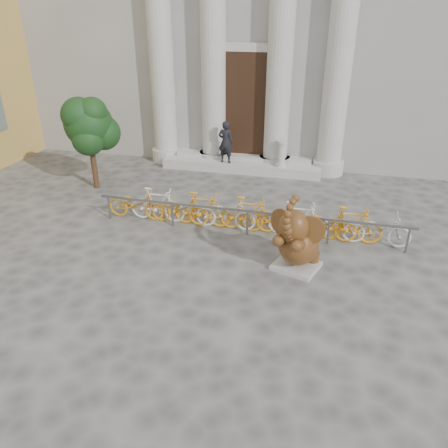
% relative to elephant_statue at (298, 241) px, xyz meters
% --- Properties ---
extents(ground, '(80.00, 80.00, 0.00)m').
position_rel_elephant_statue_xyz_m(ground, '(-2.72, -2.75, -0.72)').
color(ground, '#474442').
rests_on(ground, ground).
extents(entrance_steps, '(6.00, 1.20, 0.36)m').
position_rel_elephant_statue_xyz_m(entrance_steps, '(-2.72, 6.65, -0.54)').
color(entrance_steps, '#A8A59E').
rests_on(entrance_steps, ground).
extents(elephant_statue, '(1.33, 1.58, 1.99)m').
position_rel_elephant_statue_xyz_m(elephant_statue, '(0.00, 0.00, 0.00)').
color(elephant_statue, '#A8A59E').
rests_on(elephant_statue, ground).
extents(bike_rack, '(8.60, 0.53, 1.00)m').
position_rel_elephant_statue_xyz_m(bike_rack, '(-1.47, 1.67, -0.22)').
color(bike_rack, slate).
rests_on(bike_rack, ground).
extents(tree, '(1.78, 1.63, 3.09)m').
position_rel_elephant_statue_xyz_m(tree, '(-7.17, 3.59, 1.43)').
color(tree, '#332114').
rests_on(tree, ground).
extents(pedestrian, '(0.59, 0.42, 1.56)m').
position_rel_elephant_statue_xyz_m(pedestrian, '(-3.28, 6.30, 0.41)').
color(pedestrian, black).
rests_on(pedestrian, entrance_steps).
extents(balustrade_post, '(0.39, 0.39, 0.96)m').
position_rel_elephant_statue_xyz_m(balustrade_post, '(-1.20, 6.35, 0.08)').
color(balustrade_post, '#A8A59E').
rests_on(balustrade_post, entrance_steps).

